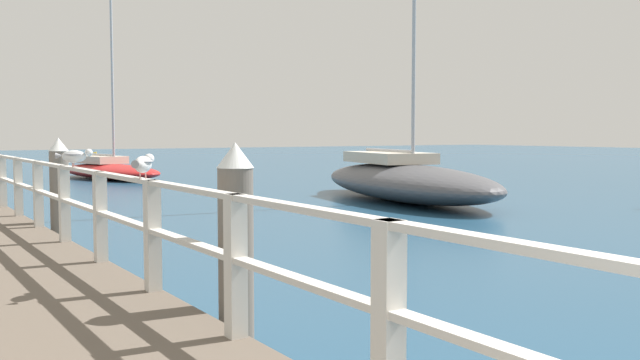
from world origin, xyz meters
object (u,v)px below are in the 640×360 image
object	(u,v)px
dock_piling_near	(236,253)
boat_0	(109,170)
seagull_foreground	(143,163)
seagull_background	(75,156)
boat_2	(404,180)
dock_piling_far	(60,195)

from	to	relation	value
dock_piling_near	boat_0	bearing A→B (deg)	76.33
seagull_foreground	seagull_background	world-z (taller)	same
dock_piling_near	boat_2	bearing A→B (deg)	44.65
seagull_background	dock_piling_far	bearing A→B (deg)	-157.62
dock_piling_far	seagull_foreground	size ratio (longest dim) A/B	4.32
seagull_background	boat_2	size ratio (longest dim) A/B	0.04
boat_2	dock_piling_far	bearing A→B (deg)	32.02
dock_piling_near	seagull_background	distance (m)	3.62
seagull_foreground	boat_0	distance (m)	22.87
dock_piling_far	boat_0	size ratio (longest dim) A/B	0.25
dock_piling_far	seagull_foreground	xyz separation A→B (m)	(-0.37, -5.03, 0.68)
boat_0	dock_piling_far	bearing A→B (deg)	59.13
dock_piling_far	boat_2	xyz separation A→B (m)	(9.77, 3.56, -0.34)
dock_piling_near	boat_2	size ratio (longest dim) A/B	0.17
dock_piling_far	boat_0	distance (m)	17.92
seagull_foreground	dock_piling_near	bearing A→B (deg)	-33.83
dock_piling_near	dock_piling_far	world-z (taller)	same
dock_piling_near	boat_0	world-z (taller)	boat_0
boat_2	boat_0	bearing A→B (deg)	-60.85
boat_2	seagull_background	bearing A→B (deg)	43.09
seagull_background	boat_0	world-z (taller)	boat_0
seagull_background	boat_2	distance (m)	11.89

